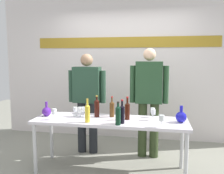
% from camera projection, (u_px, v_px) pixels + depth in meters
% --- Properties ---
extents(ground_plane, '(10.00, 10.00, 0.00)m').
position_uv_depth(ground_plane, '(110.00, 170.00, 3.42)').
color(ground_plane, gray).
extents(back_wall, '(4.99, 0.11, 3.00)m').
position_uv_depth(back_wall, '(125.00, 62.00, 4.73)').
color(back_wall, silver).
rests_on(back_wall, ground).
extents(display_table, '(2.11, 0.63, 0.74)m').
position_uv_depth(display_table, '(110.00, 124.00, 3.34)').
color(display_table, silver).
rests_on(display_table, ground).
extents(decanter_blue_left, '(0.13, 0.13, 0.21)m').
position_uv_depth(decanter_blue_left, '(47.00, 111.00, 3.51)').
color(decanter_blue_left, '#4E1F91').
rests_on(decanter_blue_left, display_table).
extents(decanter_blue_right, '(0.14, 0.14, 0.22)m').
position_uv_depth(decanter_blue_right, '(181.00, 117.00, 3.16)').
color(decanter_blue_right, '#1919B3').
rests_on(decanter_blue_right, display_table).
extents(presenter_left, '(0.63, 0.22, 1.65)m').
position_uv_depth(presenter_left, '(87.00, 97.00, 3.99)').
color(presenter_left, black).
rests_on(presenter_left, ground).
extents(presenter_right, '(0.60, 0.22, 1.73)m').
position_uv_depth(presenter_right, '(149.00, 96.00, 3.80)').
color(presenter_right, '#2E3D20').
rests_on(presenter_right, ground).
extents(wine_bottle_0, '(0.07, 0.07, 0.30)m').
position_uv_depth(wine_bottle_0, '(118.00, 115.00, 3.04)').
color(wine_bottle_0, black).
rests_on(wine_bottle_0, display_table).
extents(wine_bottle_1, '(0.06, 0.06, 0.31)m').
position_uv_depth(wine_bottle_1, '(122.00, 113.00, 3.11)').
color(wine_bottle_1, black).
rests_on(wine_bottle_1, display_table).
extents(wine_bottle_2, '(0.07, 0.07, 0.31)m').
position_uv_depth(wine_bottle_2, '(97.00, 107.00, 3.46)').
color(wine_bottle_2, black).
rests_on(wine_bottle_2, display_table).
extents(wine_bottle_3, '(0.07, 0.07, 0.31)m').
position_uv_depth(wine_bottle_3, '(87.00, 112.00, 3.17)').
color(wine_bottle_3, gold).
rests_on(wine_bottle_3, display_table).
extents(wine_bottle_4, '(0.07, 0.07, 0.32)m').
position_uv_depth(wine_bottle_4, '(127.00, 110.00, 3.31)').
color(wine_bottle_4, black).
rests_on(wine_bottle_4, display_table).
extents(wine_bottle_5, '(0.07, 0.07, 0.30)m').
position_uv_depth(wine_bottle_5, '(112.00, 108.00, 3.46)').
color(wine_bottle_5, '#553417').
rests_on(wine_bottle_5, display_table).
extents(wine_glass_left_0, '(0.07, 0.07, 0.13)m').
position_uv_depth(wine_glass_left_0, '(84.00, 110.00, 3.52)').
color(wine_glass_left_0, white).
rests_on(wine_glass_left_0, display_table).
extents(wine_glass_left_1, '(0.06, 0.06, 0.15)m').
position_uv_depth(wine_glass_left_1, '(80.00, 110.00, 3.45)').
color(wine_glass_left_1, white).
rests_on(wine_glass_left_1, display_table).
extents(wine_glass_left_2, '(0.06, 0.06, 0.13)m').
position_uv_depth(wine_glass_left_2, '(75.00, 110.00, 3.51)').
color(wine_glass_left_2, white).
rests_on(wine_glass_left_2, display_table).
extents(wine_glass_left_3, '(0.06, 0.06, 0.15)m').
position_uv_depth(wine_glass_left_3, '(54.00, 112.00, 3.30)').
color(wine_glass_left_3, white).
rests_on(wine_glass_left_3, display_table).
extents(wine_glass_right_0, '(0.06, 0.06, 0.13)m').
position_uv_depth(wine_glass_right_0, '(153.00, 110.00, 3.45)').
color(wine_glass_right_0, white).
rests_on(wine_glass_right_0, display_table).
extents(wine_glass_right_1, '(0.06, 0.06, 0.15)m').
position_uv_depth(wine_glass_right_1, '(153.00, 112.00, 3.28)').
color(wine_glass_right_1, white).
rests_on(wine_glass_right_1, display_table).
extents(wine_glass_right_2, '(0.07, 0.07, 0.15)m').
position_uv_depth(wine_glass_right_2, '(162.00, 118.00, 2.95)').
color(wine_glass_right_2, white).
rests_on(wine_glass_right_2, display_table).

